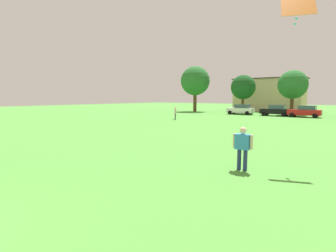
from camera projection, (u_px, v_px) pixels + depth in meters
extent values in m
plane|color=#4C9338|center=(275.00, 123.00, 28.98)|extent=(160.00, 160.00, 0.00)
cylinder|color=navy|center=(239.00, 159.00, 10.50)|extent=(0.16, 0.16, 0.84)
cylinder|color=navy|center=(245.00, 160.00, 10.34)|extent=(0.16, 0.16, 0.84)
cube|color=#337FCC|center=(243.00, 142.00, 10.34)|extent=(0.57, 0.34, 0.60)
cylinder|color=beige|center=(234.00, 140.00, 10.56)|extent=(0.12, 0.12, 0.56)
cylinder|color=beige|center=(251.00, 142.00, 10.13)|extent=(0.12, 0.12, 0.56)
sphere|color=beige|center=(243.00, 130.00, 10.30)|extent=(0.26, 0.26, 0.26)
cylinder|color=#4C4C51|center=(175.00, 117.00, 33.73)|extent=(0.15, 0.15, 0.78)
cylinder|color=#4C4C51|center=(175.00, 116.00, 33.97)|extent=(0.15, 0.15, 0.78)
cube|color=white|center=(175.00, 111.00, 33.78)|extent=(0.55, 0.59, 0.56)
cylinder|color=tan|center=(175.00, 111.00, 33.45)|extent=(0.11, 0.11, 0.52)
cylinder|color=tan|center=(175.00, 111.00, 34.10)|extent=(0.11, 0.11, 0.52)
sphere|color=tan|center=(175.00, 108.00, 33.73)|extent=(0.24, 0.24, 0.24)
cube|color=orange|center=(298.00, 7.00, 11.23)|extent=(1.49, 1.04, 0.86)
sphere|color=#3FBFE5|center=(298.00, 13.00, 11.26)|extent=(0.10, 0.10, 0.10)
sphere|color=#3FBFE5|center=(296.00, 18.00, 11.32)|extent=(0.10, 0.10, 0.10)
sphere|color=#3FBFE5|center=(295.00, 24.00, 11.37)|extent=(0.10, 0.10, 0.10)
cube|color=white|center=(240.00, 110.00, 43.75)|extent=(4.30, 1.80, 0.76)
cube|color=#334756|center=(243.00, 106.00, 43.48)|extent=(2.24, 1.58, 0.60)
cylinder|color=black|center=(230.00, 112.00, 43.93)|extent=(0.64, 0.22, 0.64)
cylinder|color=black|center=(234.00, 112.00, 45.37)|extent=(0.64, 0.22, 0.64)
cylinder|color=black|center=(247.00, 113.00, 42.22)|extent=(0.64, 0.22, 0.64)
cylinder|color=black|center=(251.00, 113.00, 43.66)|extent=(0.64, 0.22, 0.64)
cube|color=black|center=(275.00, 111.00, 40.45)|extent=(4.30, 1.80, 0.76)
cube|color=#334756|center=(278.00, 107.00, 40.17)|extent=(2.24, 1.58, 0.60)
cylinder|color=black|center=(264.00, 114.00, 40.62)|extent=(0.64, 0.22, 0.64)
cylinder|color=black|center=(267.00, 113.00, 42.07)|extent=(0.64, 0.22, 0.64)
cylinder|color=black|center=(284.00, 114.00, 38.91)|extent=(0.64, 0.22, 0.64)
cylinder|color=black|center=(287.00, 114.00, 40.36)|extent=(0.64, 0.22, 0.64)
cube|color=red|center=(304.00, 112.00, 37.73)|extent=(4.30, 1.80, 0.76)
cube|color=#334756|center=(307.00, 108.00, 37.46)|extent=(2.24, 1.58, 0.60)
cylinder|color=black|center=(292.00, 115.00, 37.91)|extent=(0.64, 0.22, 0.64)
cylinder|color=black|center=(294.00, 114.00, 39.35)|extent=(0.64, 0.22, 0.64)
cylinder|color=black|center=(315.00, 116.00, 36.20)|extent=(0.64, 0.22, 0.64)
cylinder|color=black|center=(317.00, 115.00, 37.64)|extent=(0.64, 0.22, 0.64)
cylinder|color=brown|center=(195.00, 102.00, 52.97)|extent=(0.67, 0.67, 3.65)
sphere|color=#286B2D|center=(195.00, 81.00, 52.50)|extent=(5.76, 5.76, 5.76)
cylinder|color=brown|center=(243.00, 105.00, 48.54)|extent=(0.52, 0.52, 2.80)
sphere|color=#194C1E|center=(243.00, 87.00, 48.18)|extent=(4.43, 4.43, 4.43)
cylinder|color=brown|center=(292.00, 106.00, 42.87)|extent=(0.54, 0.54, 2.92)
sphere|color=#286B2D|center=(293.00, 85.00, 42.50)|extent=(4.61, 4.61, 4.61)
cube|color=beige|center=(269.00, 95.00, 53.60)|extent=(13.02, 6.20, 6.41)
cube|color=#4C4742|center=(270.00, 79.00, 53.23)|extent=(13.54, 6.45, 0.24)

